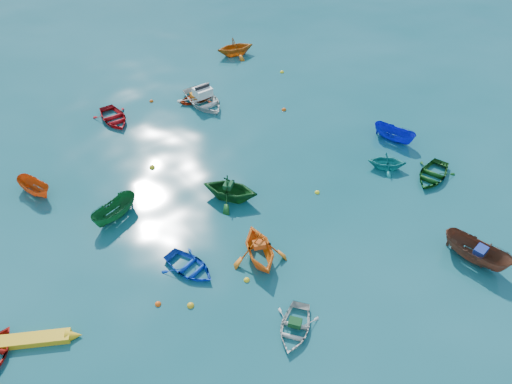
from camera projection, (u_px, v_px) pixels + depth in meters
ground at (317, 246)px, 26.07m from camera, size 160.00×160.00×0.00m
dinghy_blue_sw at (190, 270)px, 24.90m from camera, size 2.64×3.26×0.60m
dinghy_white_near at (294, 330)px, 22.30m from camera, size 3.35×3.15×0.57m
sampan_brown_mid at (473, 260)px, 25.37m from camera, size 1.68×3.61×1.35m
dinghy_orange_w at (259, 258)px, 25.45m from camera, size 3.88×4.11×1.71m
dinghy_green_e at (431, 177)px, 30.31m from camera, size 3.64×3.01×0.65m
dinghy_cyan_se at (386, 168)px, 30.99m from camera, size 3.06×3.08×1.23m
sampan_orange_n at (37, 193)px, 29.24m from camera, size 1.64×2.80×1.02m
dinghy_green_n at (230, 199)px, 28.87m from camera, size 4.11×4.23×1.70m
dinghy_red_ne at (196, 101)px, 37.01m from camera, size 2.97×2.36×0.55m
sampan_blue_far at (393, 140)px, 33.23m from camera, size 1.69×3.08×1.13m
dinghy_red_far at (114, 121)px, 34.99m from camera, size 2.70×3.52×0.68m
dinghy_orange_far at (235, 55)px, 42.57m from camera, size 3.81×3.53×1.65m
sampan_green_far at (116, 218)px, 27.69m from camera, size 3.19×1.91×1.16m
kayak_yellow at (31, 342)px, 21.84m from camera, size 3.88×2.76×0.43m
motorboat_white at (204, 104)px, 36.64m from camera, size 3.23×4.33×1.46m
tarp_green_a at (295, 323)px, 22.09m from camera, size 0.69×0.72×0.28m
tarp_blue_a at (481, 251)px, 24.73m from camera, size 0.73×0.58×0.33m
tarp_orange_a at (259, 244)px, 24.82m from camera, size 0.74×0.67×0.29m
tarp_green_b at (228, 185)px, 28.23m from camera, size 0.75×0.71×0.29m
tarp_orange_b at (195, 96)px, 36.68m from camera, size 0.63×0.76×0.33m
buoy_ye_a at (247, 280)px, 24.40m from camera, size 0.30×0.30×0.30m
buoy_ye_b at (191, 306)px, 23.27m from camera, size 0.34×0.34×0.34m
buoy_or_c at (158, 304)px, 23.33m from camera, size 0.30×0.30×0.30m
buoy_ye_c at (317, 193)px, 29.25m from camera, size 0.29×0.29×0.29m
buoy_or_d at (284, 110)px, 36.02m from camera, size 0.34×0.34×0.34m
buoy_ye_d at (152, 168)px, 31.02m from camera, size 0.36×0.36×0.36m
buoy_or_e at (151, 102)px, 36.90m from camera, size 0.30×0.30×0.30m
buoy_ye_e at (282, 72)px, 40.26m from camera, size 0.32×0.32×0.32m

